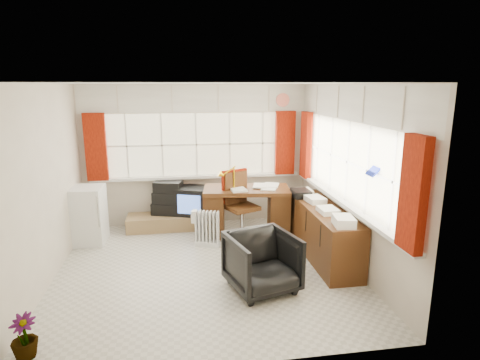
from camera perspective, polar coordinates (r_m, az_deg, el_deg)
The scene contains 20 objects.
ground at distance 5.70m, azimuth -4.81°, elevation -12.49°, with size 4.00×4.00×0.00m, color beige.
room_walls at distance 5.22m, azimuth -5.13°, elevation 2.49°, with size 4.00×4.00×4.00m.
window_back at distance 7.24m, azimuth -6.11°, elevation 1.04°, with size 3.70×0.12×3.60m.
window_right at distance 5.81m, azimuth 14.49°, elevation -2.39°, with size 0.12×3.70×3.60m.
curtains at distance 6.26m, azimuth 2.78°, elevation 3.92°, with size 3.83×3.83×1.15m.
overhead_cabinets at distance 6.25m, azimuth 3.26°, elevation 11.23°, with size 3.98×3.98×0.48m.
desk at distance 6.75m, azimuth 0.92°, elevation -4.15°, with size 1.49×0.88×0.84m.
desk_lamp at distance 6.48m, azimuth -0.85°, elevation 0.95°, with size 0.14×0.12×0.40m.
task_chair at distance 6.59m, azimuth -0.29°, elevation -3.21°, with size 0.63×0.64×1.13m.
office_chair at distance 5.03m, azimuth 3.17°, elevation -11.61°, with size 0.77×0.79×0.72m, color black.
radiator at distance 6.37m, azimuth -4.69°, elevation -7.35°, with size 0.41×0.27×0.57m.
credenza at distance 6.08m, azimuth 11.57°, elevation -7.02°, with size 0.50×2.00×0.85m.
file_tray at distance 6.43m, azimuth 8.64°, elevation -1.87°, with size 0.26×0.34×0.11m, color black.
tv_bench at distance 7.24m, azimuth -10.23°, elevation -5.85°, with size 1.40×0.50×0.25m, color #A07D50.
crt_tv at distance 7.12m, azimuth -6.63°, elevation -2.93°, with size 0.67×0.65×0.49m.
hifi_stack at distance 7.19m, azimuth -10.09°, elevation -2.61°, with size 0.64×0.50×0.59m.
mini_fridge at distance 6.86m, azimuth -20.93°, elevation -4.69°, with size 0.57×0.58×0.92m.
spray_bottle_a at distance 7.10m, azimuth -5.92°, elevation -5.79°, with size 0.12×0.12×0.32m, color white.
spray_bottle_b at distance 7.19m, azimuth -7.45°, elevation -6.04°, with size 0.09×0.10×0.21m, color #94DDD4.
flower_vase at distance 4.45m, azimuth -28.37°, elevation -19.03°, with size 0.24×0.24×0.43m, color black.
Camera 1 is at (-0.34, -5.12, 2.48)m, focal length 30.00 mm.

